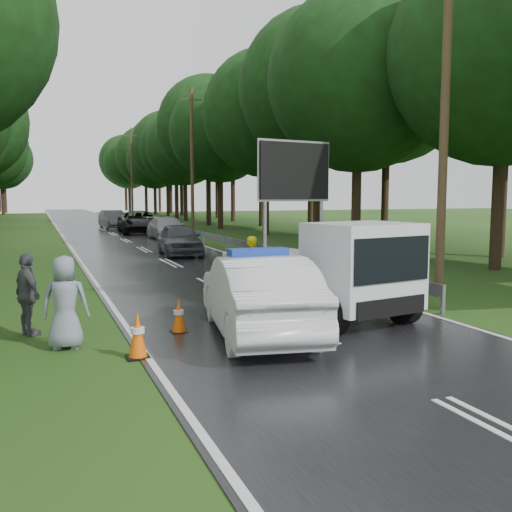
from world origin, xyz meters
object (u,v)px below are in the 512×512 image
queue_car_fourth (113,220)px  queue_car_first (180,239)px  officer (250,265)px  queue_car_third (139,222)px  queue_car_second (167,228)px  police_sedan (258,296)px  barrier (263,263)px  work_truck (326,269)px  civilian (332,282)px

queue_car_fourth → queue_car_first: bearing=-92.5°
officer → queue_car_third: 26.09m
queue_car_first → queue_car_second: (1.50, 9.45, -0.04)m
officer → queue_car_fourth: size_ratio=0.36×
police_sedan → queue_car_third: bearing=-85.8°
barrier → queue_car_second: bearing=64.4°
work_truck → queue_car_first: size_ratio=1.25×
barrier → civilian: bearing=-106.2°
barrier → queue_car_third: size_ratio=0.46×
work_truck → officer: size_ratio=3.30×
work_truck → queue_car_fourth: size_ratio=1.18×
work_truck → queue_car_second: size_ratio=1.12×
civilian → queue_car_fourth: 35.93m
work_truck → officer: (-0.49, 3.59, -0.28)m
queue_car_third → queue_car_fourth: bearing=103.7°
civilian → queue_car_fourth: size_ratio=0.37×
civilian → police_sedan: bearing=163.7°
officer → queue_car_second: size_ratio=0.34×
civilian → officer: bearing=60.4°
police_sedan → civilian: 2.22m
civilian → queue_car_second: bearing=49.4°
police_sedan → queue_car_second: (3.62, 24.71, -0.10)m
queue_car_third → queue_car_fourth: size_ratio=1.28×
civilian → queue_car_first: (0.04, 14.48, -0.11)m
civilian → queue_car_third: (0.86, 29.93, -0.03)m
queue_car_first → queue_car_third: (0.82, 15.45, 0.08)m
queue_car_first → queue_car_third: 15.47m
police_sedan → officer: bearing=-99.2°
officer → queue_car_second: 20.16m
officer → queue_car_first: size_ratio=0.38×
queue_car_first → queue_car_second: bearing=86.3°
work_truck → queue_car_fourth: (-0.26, 35.65, -0.34)m
barrier → queue_car_fourth: (0.00, 32.47, -0.14)m
queue_car_second → work_truck: bearing=-94.3°
work_truck → queue_car_first: work_truck is taller
work_truck → barrier: bearing=84.8°
barrier → queue_car_first: size_ratio=0.63×
officer → queue_car_third: size_ratio=0.28×
police_sedan → queue_car_third: size_ratio=0.86×
queue_car_fourth → police_sedan: bearing=-96.2°
queue_car_fourth → officer: bearing=-93.7°
officer → queue_car_fourth: bearing=-133.0°
police_sedan → queue_car_second: bearing=-88.7°
barrier → queue_car_second: (1.80, 20.47, -0.20)m
civilian → queue_car_third: bearing=51.5°
queue_car_second → queue_car_fourth: size_ratio=1.05×
queue_car_second → queue_car_fourth: (-1.80, 12.00, 0.06)m
queue_car_second → queue_car_third: queue_car_third is taller
work_truck → queue_car_second: work_truck is taller
work_truck → queue_car_second: bearing=76.4°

